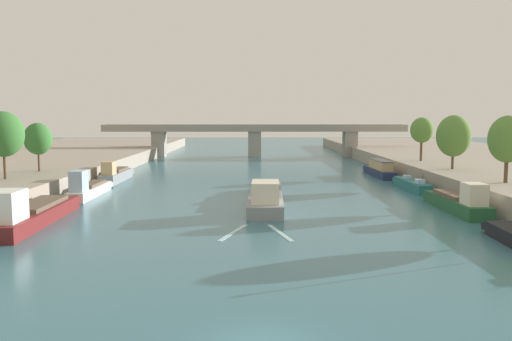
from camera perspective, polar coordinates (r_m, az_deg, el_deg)
barge_midriver at (r=53.37m, az=1.06°, el=-2.71°), size 3.88×19.83×3.07m
wake_behind_barge at (r=40.76m, az=0.06°, el=-6.73°), size 5.60×5.97×0.03m
moored_boat_left_second at (r=47.13m, az=-23.35°, el=-4.24°), size 3.68×16.21×3.52m
moored_boat_left_midway at (r=61.52m, az=-17.70°, el=-1.84°), size 1.98×11.76×3.24m
moored_boat_left_end at (r=74.57m, az=-14.93°, el=-0.42°), size 2.05×11.71×3.03m
moored_boat_right_midway at (r=52.78m, az=21.03°, el=-3.19°), size 2.41×12.02×3.14m
moored_boat_right_far at (r=66.51m, az=16.50°, el=-1.50°), size 1.89×10.59×2.29m
moored_boat_right_near at (r=80.47m, az=13.25°, el=0.13°), size 2.31×12.68×2.49m
tree_left_third at (r=61.67m, az=-25.70°, el=3.56°), size 4.26×4.26×7.19m
tree_left_midway at (r=68.63m, az=-22.55°, el=3.18°), size 3.31×3.31×5.86m
tree_right_by_lamp at (r=58.16m, az=25.59°, el=3.07°), size 3.75×3.75×6.74m
tree_right_nearest at (r=70.63m, az=20.61°, el=3.52°), size 4.23×4.23×6.79m
tree_right_far at (r=82.02m, az=17.52°, el=4.17°), size 3.34×3.34×6.47m
bridge_far at (r=115.16m, az=-0.15°, el=3.75°), size 65.84×4.40×7.07m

